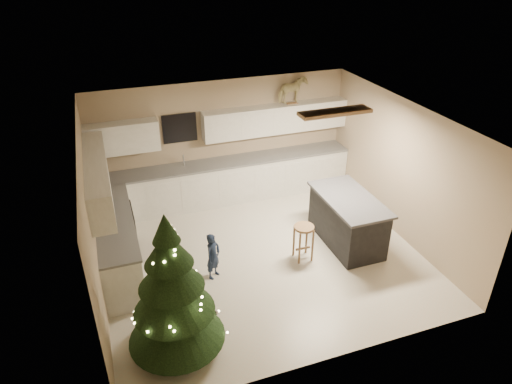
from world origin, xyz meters
TOP-DOWN VIEW (x-y plane):
  - ground_plane at (0.00, 0.00)m, footprint 5.50×5.50m
  - room_shell at (0.02, 0.00)m, footprint 5.52×5.02m
  - cabinetry at (-0.91, 1.65)m, footprint 5.50×3.20m
  - island at (1.65, -0.08)m, footprint 0.90×1.70m
  - bar_stool at (0.66, -0.29)m, footprint 0.36×0.36m
  - christmas_tree at (-1.85, -1.60)m, footprint 1.38×1.33m
  - toddler at (-0.98, -0.26)m, footprint 0.37×0.35m
  - rocking_horse at (1.51, 2.32)m, footprint 0.70×0.47m

SIDE VIEW (x-z plane):
  - ground_plane at x=0.00m, z-range 0.00..0.00m
  - toddler at x=-0.98m, z-range 0.00..0.84m
  - island at x=1.65m, z-range 0.00..0.95m
  - bar_stool at x=0.66m, z-range 0.17..0.85m
  - cabinetry at x=-0.91m, z-range -0.24..1.76m
  - christmas_tree at x=-1.85m, z-range -0.20..2.01m
  - room_shell at x=0.02m, z-range 0.44..3.05m
  - rocking_horse at x=1.51m, z-range 2.01..2.57m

